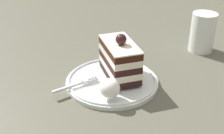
% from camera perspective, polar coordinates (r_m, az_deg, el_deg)
% --- Properties ---
extents(ground_plane, '(2.40, 2.40, 0.00)m').
position_cam_1_polar(ground_plane, '(0.70, 2.34, -3.83)').
color(ground_plane, '#545446').
extents(dessert_plate, '(0.22, 0.22, 0.02)m').
position_cam_1_polar(dessert_plate, '(0.71, 0.00, -2.65)').
color(dessert_plate, white).
rests_on(dessert_plate, ground_plane).
extents(cake_slice, '(0.14, 0.10, 0.11)m').
position_cam_1_polar(cake_slice, '(0.70, 1.47, 1.50)').
color(cake_slice, black).
rests_on(cake_slice, dessert_plate).
extents(whipped_cream_dollop, '(0.04, 0.04, 0.04)m').
position_cam_1_polar(whipped_cream_dollop, '(0.63, -0.41, -4.04)').
color(whipped_cream_dollop, white).
rests_on(whipped_cream_dollop, dessert_plate).
extents(fork, '(0.07, 0.10, 0.00)m').
position_cam_1_polar(fork, '(0.69, -6.60, -3.22)').
color(fork, silver).
rests_on(fork, dessert_plate).
extents(drink_glass_near, '(0.07, 0.07, 0.11)m').
position_cam_1_polar(drink_glass_near, '(0.90, 16.63, 5.89)').
color(drink_glass_near, white).
rests_on(drink_glass_near, ground_plane).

